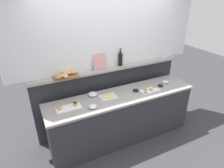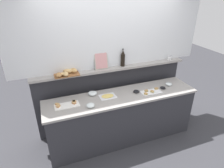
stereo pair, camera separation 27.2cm
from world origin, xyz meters
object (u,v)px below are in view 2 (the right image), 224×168
Objects in this scene: cold_cuts_platter at (108,96)px; condiment_bowl_teal at (136,91)px; wine_bottle_dark at (123,58)px; framed_picture at (101,61)px; sandwich_platter_side at (67,105)px; pepper_shaker at (171,58)px; bread_basket at (67,72)px; condiment_bowl_red at (163,88)px; glass_bowl_large at (93,93)px; glass_bowl_small at (169,84)px; sandwich_platter_front at (151,92)px; salt_shaker at (169,58)px; glass_bowl_medium at (90,105)px.

condiment_bowl_teal is (0.51, -0.03, 0.01)m from cold_cuts_platter.
framed_picture is at bearing 178.32° from wine_bottle_dark.
condiment_bowl_teal is at bearing -42.17° from framed_picture.
framed_picture is at bearing 31.47° from sandwich_platter_side.
pepper_shaker reaches higher than bread_basket.
framed_picture is at bearing 137.83° from condiment_bowl_teal.
wine_bottle_dark is at bearing 1.79° from bread_basket.
glass_bowl_large is at bearing 169.55° from condiment_bowl_red.
glass_bowl_large is at bearing 173.86° from glass_bowl_small.
framed_picture is at bearing 160.89° from glass_bowl_small.
sandwich_platter_side and condiment_bowl_teal have the same top height.
sandwich_platter_front and condiment_bowl_teal have the same top height.
pepper_shaker is at bearing 14.18° from cold_cuts_platter.
cold_cuts_platter is 2.79× the size of condiment_bowl_red.
cold_cuts_platter is 0.77m from bread_basket.
wine_bottle_dark is (0.43, 0.39, 0.48)m from cold_cuts_platter.
glass_bowl_medium is at bearing -162.32° from salt_shaker.
condiment_bowl_teal is at bearing -14.25° from glass_bowl_large.
framed_picture is (-1.16, 0.40, 0.47)m from glass_bowl_small.
glass_bowl_small is at bearing -11.53° from bread_basket.
condiment_bowl_red is (1.23, -0.23, -0.01)m from glass_bowl_large.
glass_bowl_small is 0.55m from salt_shaker.
glass_bowl_large is at bearing 144.87° from cold_cuts_platter.
glass_bowl_medium is at bearing -122.25° from framed_picture.
sandwich_platter_side is 2.90× the size of glass_bowl_medium.
bread_basket reaches higher than sandwich_platter_side.
sandwich_platter_front is 0.27m from condiment_bowl_red.
bread_basket is at bearing -179.87° from pepper_shaker.
condiment_bowl_teal is at bearing -0.41° from sandwich_platter_side.
bread_basket reaches higher than cold_cuts_platter.
glass_bowl_medium reaches higher than sandwich_platter_side.
sandwich_platter_side is 2.17m from pepper_shaker.
condiment_bowl_teal is 1.21× the size of salt_shaker.
sandwich_platter_front is 0.92m from pepper_shaker.
salt_shaker reaches higher than glass_bowl_medium.
condiment_bowl_red is 0.69m from salt_shaker.
glass_bowl_small is at bearing -19.11° from framed_picture.
glass_bowl_small is (1.86, 0.02, 0.01)m from sandwich_platter_side.
bread_basket is (-1.08, 0.39, 0.36)m from condiment_bowl_teal.
glass_bowl_small is at bearing -123.76° from pepper_shaker.
condiment_bowl_red is 0.24× the size of bread_basket.
framed_picture is (-0.40, 0.01, 0.00)m from wine_bottle_dark.
glass_bowl_medium reaches higher than condiment_bowl_teal.
sandwich_platter_side is at bearing -177.80° from cold_cuts_platter.
sandwich_platter_side is 3.13× the size of glass_bowl_small.
cold_cuts_platter is 0.94× the size of framed_picture.
glass_bowl_small is 1.38× the size of pepper_shaker.
sandwich_platter_front is at bearing -8.93° from cold_cuts_platter.
bread_basket is at bearing 164.66° from condiment_bowl_red.
glass_bowl_large is 0.36m from glass_bowl_medium.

